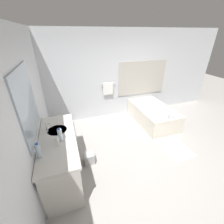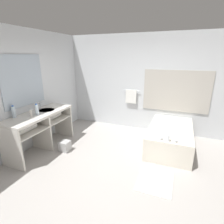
{
  "view_description": "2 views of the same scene",
  "coord_description": "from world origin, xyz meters",
  "px_view_note": "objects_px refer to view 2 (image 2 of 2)",
  "views": [
    {
      "loc": [
        -1.62,
        -2.21,
        2.56
      ],
      "look_at": [
        -0.55,
        1.02,
        0.75
      ],
      "focal_mm": 24.0,
      "sensor_mm": 36.0,
      "label": 1
    },
    {
      "loc": [
        1.01,
        -2.7,
        2.13
      ],
      "look_at": [
        -0.46,
        1.04,
        0.82
      ],
      "focal_mm": 28.0,
      "sensor_mm": 36.0,
      "label": 2
    }
  ],
  "objects_px": {
    "water_bottle_1": "(14,112)",
    "bathtub": "(170,136)",
    "water_bottle_2": "(37,110)",
    "waste_bin": "(65,146)",
    "soap_dispenser": "(31,113)"
  },
  "relations": [
    {
      "from": "water_bottle_2",
      "to": "soap_dispenser",
      "type": "relative_size",
      "value": 1.49
    },
    {
      "from": "water_bottle_2",
      "to": "soap_dispenser",
      "type": "xyz_separation_m",
      "value": [
        -0.05,
        -0.13,
        -0.05
      ]
    },
    {
      "from": "bathtub",
      "to": "soap_dispenser",
      "type": "relative_size",
      "value": 10.16
    },
    {
      "from": "waste_bin",
      "to": "soap_dispenser",
      "type": "bearing_deg",
      "value": -147.04
    },
    {
      "from": "water_bottle_1",
      "to": "bathtub",
      "type": "bearing_deg",
      "value": 27.96
    },
    {
      "from": "bathtub",
      "to": "water_bottle_1",
      "type": "xyz_separation_m",
      "value": [
        -3.04,
        -1.61,
        0.74
      ]
    },
    {
      "from": "soap_dispenser",
      "to": "waste_bin",
      "type": "xyz_separation_m",
      "value": [
        0.53,
        0.34,
        -0.85
      ]
    },
    {
      "from": "waste_bin",
      "to": "water_bottle_2",
      "type": "bearing_deg",
      "value": -155.71
    },
    {
      "from": "water_bottle_1",
      "to": "waste_bin",
      "type": "height_order",
      "value": "water_bottle_1"
    },
    {
      "from": "water_bottle_1",
      "to": "waste_bin",
      "type": "distance_m",
      "value": 1.31
    },
    {
      "from": "water_bottle_2",
      "to": "soap_dispenser",
      "type": "bearing_deg",
      "value": -111.53
    },
    {
      "from": "water_bottle_1",
      "to": "waste_bin",
      "type": "relative_size",
      "value": 1.09
    },
    {
      "from": "bathtub",
      "to": "water_bottle_2",
      "type": "xyz_separation_m",
      "value": [
        -2.72,
        -1.3,
        0.73
      ]
    },
    {
      "from": "water_bottle_1",
      "to": "waste_bin",
      "type": "bearing_deg",
      "value": 33.76
    },
    {
      "from": "water_bottle_1",
      "to": "water_bottle_2",
      "type": "xyz_separation_m",
      "value": [
        0.31,
        0.31,
        -0.01
      ]
    }
  ]
}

